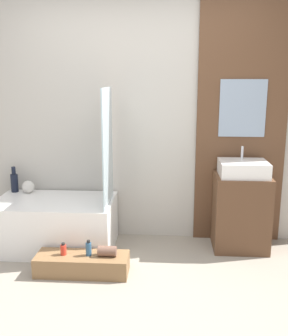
{
  "coord_description": "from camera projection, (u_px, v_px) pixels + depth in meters",
  "views": [
    {
      "loc": [
        0.31,
        -2.44,
        1.68
      ],
      "look_at": [
        0.11,
        0.71,
        0.95
      ],
      "focal_mm": 42.0,
      "sensor_mm": 36.0,
      "label": 1
    }
  ],
  "objects": [
    {
      "name": "towel_roll",
      "position": [
        107.0,
        251.0,
        3.38
      ],
      "size": [
        0.16,
        0.09,
        0.09
      ],
      "primitive_type": "cylinder",
      "rotation": [
        0.0,
        1.57,
        0.0
      ],
      "color": "brown",
      "rests_on": "wooden_step_bench"
    },
    {
      "name": "wall_wood_accent",
      "position": [
        242.0,
        116.0,
        3.89
      ],
      "size": [
        0.89,
        0.04,
        2.6
      ],
      "color": "brown",
      "rests_on": "ground_plane"
    },
    {
      "name": "vase_round_light",
      "position": [
        28.0,
        187.0,
        4.09
      ],
      "size": [
        0.13,
        0.13,
        0.13
      ],
      "primitive_type": "sphere",
      "color": "silver",
      "rests_on": "bathtub"
    },
    {
      "name": "bottle_soap_primary",
      "position": [
        63.0,
        249.0,
        3.41
      ],
      "size": [
        0.05,
        0.05,
        0.11
      ],
      "color": "red",
      "rests_on": "wooden_step_bench"
    },
    {
      "name": "sink",
      "position": [
        243.0,
        169.0,
        3.78
      ],
      "size": [
        0.46,
        0.38,
        0.27
      ],
      "color": "white",
      "rests_on": "vanity_cabinet"
    },
    {
      "name": "bathtub",
      "position": [
        55.0,
        224.0,
        3.91
      ],
      "size": [
        1.16,
        0.7,
        0.5
      ],
      "color": "white",
      "rests_on": "ground_plane"
    },
    {
      "name": "glass_shower_screen",
      "position": [
        107.0,
        147.0,
        3.64
      ],
      "size": [
        0.01,
        0.54,
        1.09
      ],
      "primitive_type": "cube",
      "color": "silver",
      "rests_on": "bathtub"
    },
    {
      "name": "wooden_step_bench",
      "position": [
        82.0,
        264.0,
        3.43
      ],
      "size": [
        0.81,
        0.28,
        0.17
      ],
      "primitive_type": "cube",
      "color": "olive",
      "rests_on": "ground_plane"
    },
    {
      "name": "vase_tall_dark",
      "position": [
        14.0,
        182.0,
        4.12
      ],
      "size": [
        0.08,
        0.08,
        0.27
      ],
      "color": "black",
      "rests_on": "bathtub"
    },
    {
      "name": "vanity_cabinet",
      "position": [
        241.0,
        212.0,
        3.88
      ],
      "size": [
        0.53,
        0.43,
        0.75
      ],
      "primitive_type": "cube",
      "color": "brown",
      "rests_on": "ground_plane"
    },
    {
      "name": "ground_plane",
      "position": [
        122.0,
        321.0,
        2.77
      ],
      "size": [
        12.0,
        12.0,
        0.0
      ],
      "primitive_type": "plane",
      "color": "gray"
    },
    {
      "name": "bottle_soap_secondary",
      "position": [
        89.0,
        249.0,
        3.39
      ],
      "size": [
        0.05,
        0.05,
        0.14
      ],
      "color": "#2D567A",
      "rests_on": "wooden_step_bench"
    },
    {
      "name": "wall_tiled_back",
      "position": [
        139.0,
        115.0,
        4.01
      ],
      "size": [
        4.2,
        0.06,
        2.6
      ],
      "primitive_type": "cube",
      "color": "#B7B2A8",
      "rests_on": "ground_plane"
    }
  ]
}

